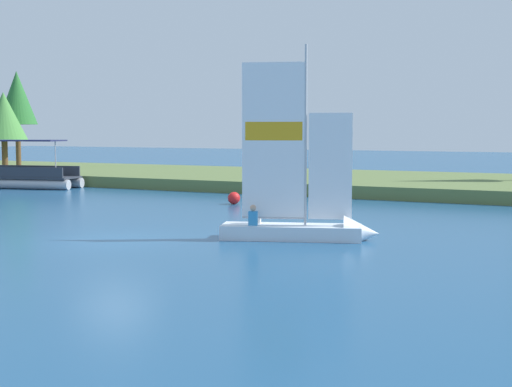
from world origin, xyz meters
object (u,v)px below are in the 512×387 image
sailboat (313,223)px  pontoon_boat (27,177)px  shoreline_tree_left (17,98)px  shoreline_tree_midleft (4,116)px  channel_buoy (234,198)px

sailboat → pontoon_boat: size_ratio=0.97×
shoreline_tree_left → sailboat: bearing=-31.9°
shoreline_tree_left → sailboat: (32.64, -20.30, -5.29)m
sailboat → shoreline_tree_midleft: bearing=131.5°
sailboat → pontoon_boat: 26.09m
shoreline_tree_left → channel_buoy: 28.11m
shoreline_tree_midleft → channel_buoy: size_ratio=9.46×
shoreline_tree_left → pontoon_boat: size_ratio=1.08×
shoreline_tree_midleft → pontoon_boat: (7.36, -5.45, -3.75)m
sailboat → channel_buoy: bearing=111.8°
sailboat → channel_buoy: sailboat is taller
shoreline_tree_left → pontoon_boat: bearing=-43.1°
channel_buoy → shoreline_tree_left: bearing=155.1°
shoreline_tree_left → shoreline_tree_midleft: (1.91, -3.23, -1.40)m
sailboat → channel_buoy: size_ratio=11.26×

